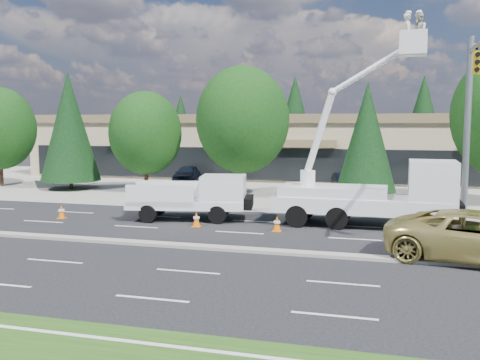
% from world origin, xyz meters
% --- Properties ---
extents(ground, '(140.00, 140.00, 0.00)m').
position_xyz_m(ground, '(0.00, 0.00, 0.00)').
color(ground, black).
rests_on(ground, ground).
extents(concrete_apron, '(140.00, 22.00, 0.01)m').
position_xyz_m(concrete_apron, '(0.00, 20.00, 0.01)').
color(concrete_apron, gray).
rests_on(concrete_apron, ground).
extents(road_median, '(120.00, 0.55, 0.12)m').
position_xyz_m(road_median, '(0.00, 0.00, 0.06)').
color(road_median, gray).
rests_on(road_median, ground).
extents(strip_mall, '(50.40, 15.40, 5.50)m').
position_xyz_m(strip_mall, '(0.00, 29.97, 2.83)').
color(strip_mall, tan).
rests_on(strip_mall, ground).
extents(tree_front_b, '(4.29, 4.29, 8.45)m').
position_xyz_m(tree_front_b, '(-16.00, 15.00, 4.53)').
color(tree_front_b, '#332114').
rests_on(tree_front_b, ground).
extents(tree_front_c, '(5.06, 5.06, 7.02)m').
position_xyz_m(tree_front_c, '(-10.00, 15.00, 4.10)').
color(tree_front_c, '#332114').
rests_on(tree_front_c, ground).
extents(tree_front_d, '(6.17, 6.17, 8.56)m').
position_xyz_m(tree_front_d, '(-3.00, 15.00, 5.01)').
color(tree_front_d, '#332114').
rests_on(tree_front_d, ground).
extents(tree_front_e, '(3.73, 3.73, 7.36)m').
position_xyz_m(tree_front_e, '(5.00, 15.00, 3.95)').
color(tree_front_e, '#332114').
rests_on(tree_front_e, ground).
extents(tree_back_a, '(4.18, 4.18, 8.24)m').
position_xyz_m(tree_back_a, '(-18.00, 42.00, 4.42)').
color(tree_back_a, '#332114').
rests_on(tree_back_a, ground).
extents(tree_back_b, '(5.16, 5.16, 10.18)m').
position_xyz_m(tree_back_b, '(-4.00, 42.00, 5.46)').
color(tree_back_b, '#332114').
rests_on(tree_back_b, ground).
extents(tree_back_c, '(5.06, 5.06, 9.98)m').
position_xyz_m(tree_back_c, '(10.00, 42.00, 5.35)').
color(tree_back_c, '#332114').
rests_on(tree_back_c, ground).
extents(signal_mast, '(2.76, 10.16, 9.00)m').
position_xyz_m(signal_mast, '(10.03, 7.04, 6.06)').
color(signal_mast, gray).
rests_on(signal_mast, ground).
extents(utility_pickup, '(6.12, 3.19, 2.23)m').
position_xyz_m(utility_pickup, '(-2.96, 5.70, 0.92)').
color(utility_pickup, white).
rests_on(utility_pickup, ground).
extents(bucket_truck, '(8.30, 2.84, 9.78)m').
position_xyz_m(bucket_truck, '(5.87, 6.18, 2.09)').
color(bucket_truck, white).
rests_on(bucket_truck, ground).
extents(traffic_cone_a, '(0.40, 0.40, 0.70)m').
position_xyz_m(traffic_cone_a, '(-9.67, 4.25, 0.34)').
color(traffic_cone_a, orange).
rests_on(traffic_cone_a, ground).
extents(traffic_cone_b, '(0.40, 0.40, 0.70)m').
position_xyz_m(traffic_cone_b, '(-2.32, 4.03, 0.34)').
color(traffic_cone_b, orange).
rests_on(traffic_cone_b, ground).
extents(traffic_cone_c, '(0.40, 0.40, 0.70)m').
position_xyz_m(traffic_cone_c, '(1.54, 3.96, 0.34)').
color(traffic_cone_c, orange).
rests_on(traffic_cone_c, ground).
extents(traffic_cone_d, '(0.40, 0.40, 0.70)m').
position_xyz_m(traffic_cone_d, '(7.42, 3.54, 0.34)').
color(traffic_cone_d, orange).
rests_on(traffic_cone_d, ground).
extents(parked_car_west, '(2.07, 4.26, 1.40)m').
position_xyz_m(parked_car_west, '(-9.24, 21.00, 0.70)').
color(parked_car_west, black).
rests_on(parked_car_west, ground).
extents(parked_car_east, '(2.36, 4.47, 1.40)m').
position_xyz_m(parked_car_east, '(3.58, 17.65, 0.70)').
color(parked_car_east, black).
rests_on(parked_car_east, ground).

